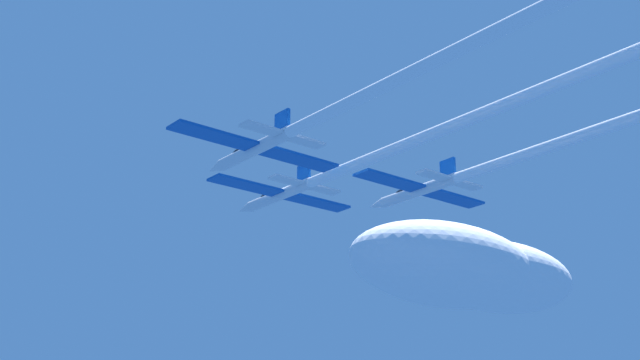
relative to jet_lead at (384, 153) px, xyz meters
The scene contains 5 objects.
jet_lead is the anchor object (origin of this frame).
jet_left_wing 15.85m from the jet_lead, 136.67° to the right, with size 19.65×63.16×3.25m.
jet_right_wing 15.25m from the jet_lead, 38.59° to the right, with size 19.65×58.91×3.25m.
cloud_wispy 48.02m from the jet_lead, 34.99° to the left, with size 36.62×20.14×12.82m, color white.
cloud_puffy 59.31m from the jet_lead, 28.10° to the left, with size 32.82×18.05×11.49m, color white.
Camera 1 is at (-56.56, -78.27, -30.66)m, focal length 46.92 mm.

